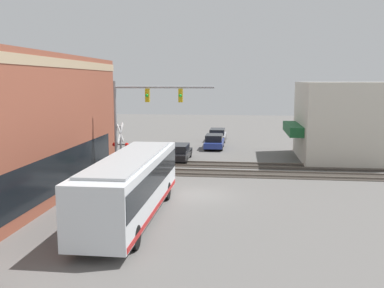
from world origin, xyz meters
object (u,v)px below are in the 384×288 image
(parked_car_silver, at_px, (217,135))
(pedestrian_at_crossing, at_px, (130,165))
(parked_car_black, at_px, (179,153))
(parked_car_blue, at_px, (214,142))
(city_bus, at_px, (131,184))
(crossing_signal, at_px, (121,145))

(parked_car_silver, distance_m, pedestrian_at_crossing, 19.64)
(parked_car_black, bearing_deg, parked_car_silver, -11.99)
(parked_car_blue, relative_size, parked_car_silver, 0.91)
(pedestrian_at_crossing, bearing_deg, parked_car_silver, -15.02)
(parked_car_black, height_order, parked_car_blue, parked_car_blue)
(parked_car_black, distance_m, parked_car_blue, 7.12)
(parked_car_silver, bearing_deg, parked_car_blue, 180.00)
(parked_car_black, bearing_deg, city_bus, 180.00)
(city_bus, distance_m, parked_car_black, 15.70)
(city_bus, relative_size, pedestrian_at_crossing, 6.65)
(city_bus, xyz_separation_m, parked_car_silver, (27.90, -2.60, -1.07))
(crossing_signal, distance_m, parked_car_silver, 19.86)
(parked_car_black, distance_m, parked_car_silver, 12.51)
(parked_car_blue, bearing_deg, parked_car_black, 158.58)
(crossing_signal, xyz_separation_m, parked_car_silver, (18.95, -5.70, -1.64))
(city_bus, height_order, pedestrian_at_crossing, city_bus)
(crossing_signal, bearing_deg, pedestrian_at_crossing, -91.42)
(city_bus, distance_m, parked_car_silver, 28.04)
(crossing_signal, xyz_separation_m, parked_car_blue, (13.34, -5.70, -1.63))
(city_bus, bearing_deg, parked_car_black, -0.00)
(parked_car_blue, height_order, parked_car_silver, parked_car_blue)
(parked_car_blue, bearing_deg, pedestrian_at_crossing, 159.14)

